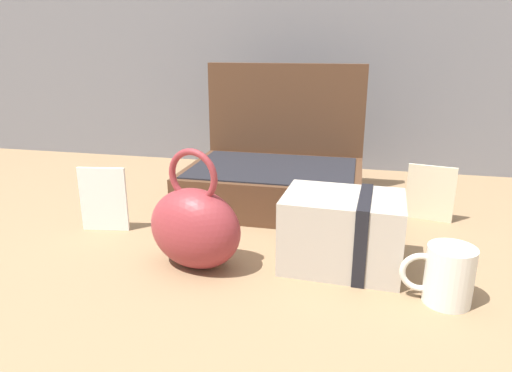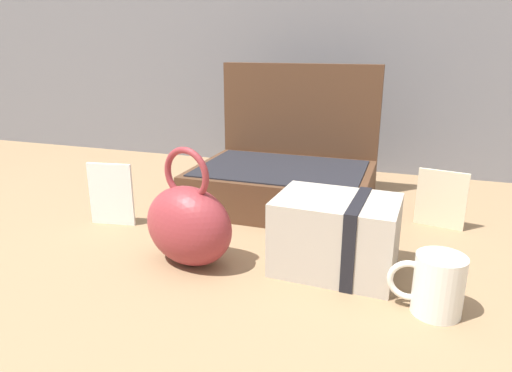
{
  "view_description": "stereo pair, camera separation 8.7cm",
  "coord_description": "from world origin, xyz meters",
  "px_view_note": "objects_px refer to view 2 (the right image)",
  "views": [
    {
      "loc": [
        0.18,
        -0.83,
        0.36
      ],
      "look_at": [
        -0.0,
        -0.02,
        0.11
      ],
      "focal_mm": 32.13,
      "sensor_mm": 36.0,
      "label": 1
    },
    {
      "loc": [
        0.27,
        -0.81,
        0.36
      ],
      "look_at": [
        -0.0,
        -0.02,
        0.11
      ],
      "focal_mm": 32.13,
      "sensor_mm": 36.0,
      "label": 2
    }
  ],
  "objects_px": {
    "cream_toiletry_bag": "(338,235)",
    "poster_card_right": "(441,199)",
    "coffee_mug": "(436,285)",
    "open_suitcase": "(286,173)",
    "info_card_left": "(111,194)",
    "teal_pouch_handbag": "(189,224)"
  },
  "relations": [
    {
      "from": "teal_pouch_handbag",
      "to": "coffee_mug",
      "type": "height_order",
      "value": "teal_pouch_handbag"
    },
    {
      "from": "cream_toiletry_bag",
      "to": "info_card_left",
      "type": "relative_size",
      "value": 1.54
    },
    {
      "from": "open_suitcase",
      "to": "teal_pouch_handbag",
      "type": "xyz_separation_m",
      "value": [
        -0.07,
        -0.37,
        0.0
      ]
    },
    {
      "from": "teal_pouch_handbag",
      "to": "cream_toiletry_bag",
      "type": "height_order",
      "value": "teal_pouch_handbag"
    },
    {
      "from": "open_suitcase",
      "to": "teal_pouch_handbag",
      "type": "relative_size",
      "value": 1.94
    },
    {
      "from": "teal_pouch_handbag",
      "to": "info_card_left",
      "type": "distance_m",
      "value": 0.26
    },
    {
      "from": "open_suitcase",
      "to": "info_card_left",
      "type": "height_order",
      "value": "open_suitcase"
    },
    {
      "from": "open_suitcase",
      "to": "coffee_mug",
      "type": "height_order",
      "value": "open_suitcase"
    },
    {
      "from": "open_suitcase",
      "to": "info_card_left",
      "type": "distance_m",
      "value": 0.4
    },
    {
      "from": "coffee_mug",
      "to": "info_card_left",
      "type": "bearing_deg",
      "value": 167.78
    },
    {
      "from": "cream_toiletry_bag",
      "to": "coffee_mug",
      "type": "height_order",
      "value": "cream_toiletry_bag"
    },
    {
      "from": "cream_toiletry_bag",
      "to": "poster_card_right",
      "type": "relative_size",
      "value": 1.69
    },
    {
      "from": "open_suitcase",
      "to": "cream_toiletry_bag",
      "type": "height_order",
      "value": "open_suitcase"
    },
    {
      "from": "info_card_left",
      "to": "poster_card_right",
      "type": "height_order",
      "value": "info_card_left"
    },
    {
      "from": "teal_pouch_handbag",
      "to": "coffee_mug",
      "type": "distance_m",
      "value": 0.4
    },
    {
      "from": "teal_pouch_handbag",
      "to": "cream_toiletry_bag",
      "type": "xyz_separation_m",
      "value": [
        0.24,
        0.06,
        -0.01
      ]
    },
    {
      "from": "info_card_left",
      "to": "poster_card_right",
      "type": "xyz_separation_m",
      "value": [
        0.65,
        0.21,
        -0.01
      ]
    },
    {
      "from": "cream_toiletry_bag",
      "to": "poster_card_right",
      "type": "xyz_separation_m",
      "value": [
        0.17,
        0.26,
        -0.0
      ]
    },
    {
      "from": "teal_pouch_handbag",
      "to": "poster_card_right",
      "type": "height_order",
      "value": "teal_pouch_handbag"
    },
    {
      "from": "teal_pouch_handbag",
      "to": "cream_toiletry_bag",
      "type": "bearing_deg",
      "value": 13.46
    },
    {
      "from": "teal_pouch_handbag",
      "to": "poster_card_right",
      "type": "relative_size",
      "value": 1.72
    },
    {
      "from": "open_suitcase",
      "to": "teal_pouch_handbag",
      "type": "distance_m",
      "value": 0.37
    }
  ]
}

